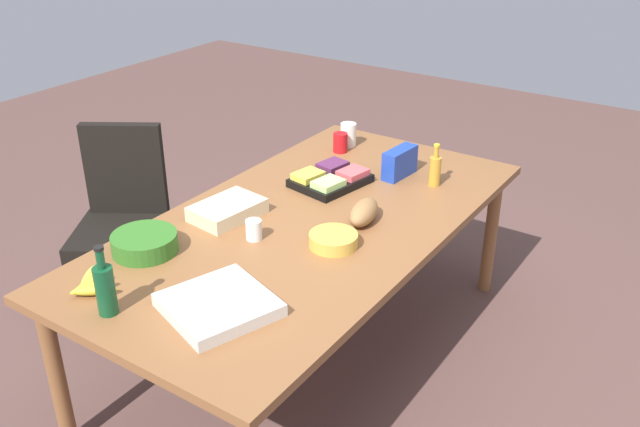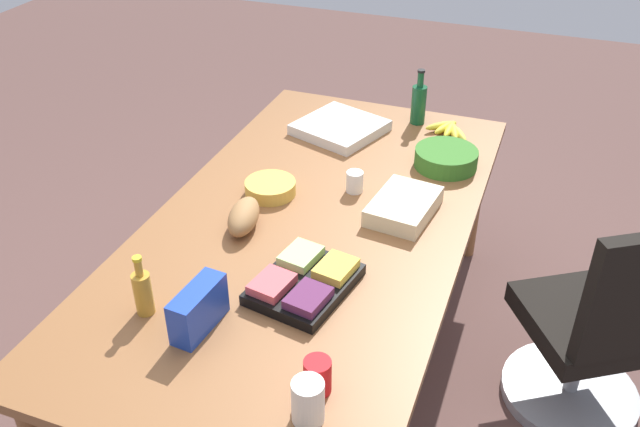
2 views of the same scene
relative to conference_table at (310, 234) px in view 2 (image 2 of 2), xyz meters
name	(u,v)px [view 2 (image 2 of 2)]	position (x,y,z in m)	size (l,w,h in m)	color
ground_plane	(312,361)	(0.00, 0.00, -0.70)	(10.00, 10.00, 0.00)	brown
conference_table	(310,234)	(0.00, 0.00, 0.00)	(2.31, 1.19, 0.76)	brown
office_chair	(594,340)	(-0.14, 1.12, -0.32)	(0.66, 0.66, 0.99)	gray
chip_bag_blue	(198,309)	(0.68, -0.11, 0.14)	(0.22, 0.08, 0.15)	#1D3FAF
paper_cup	(355,182)	(-0.27, 0.09, 0.11)	(0.07, 0.07, 0.09)	white
bread_loaf	(244,216)	(0.13, -0.22, 0.11)	(0.24, 0.11, 0.10)	#9A6D40
pizza_box	(340,127)	(-0.77, -0.14, 0.09)	(0.36, 0.36, 0.05)	silver
red_solo_cup	(317,376)	(0.79, 0.33, 0.12)	(0.08, 0.08, 0.11)	red
chip_bowl	(270,188)	(-0.13, -0.23, 0.09)	(0.21, 0.21, 0.06)	gold
sheet_cake	(404,206)	(-0.18, 0.32, 0.10)	(0.32, 0.22, 0.07)	beige
fruit_platter	(304,281)	(0.39, 0.13, 0.10)	(0.40, 0.34, 0.07)	black
salad_bowl	(446,158)	(-0.61, 0.40, 0.10)	(0.28, 0.28, 0.08)	#326D23
banana_bunch	(450,129)	(-0.93, 0.36, 0.09)	(0.21, 0.23, 0.04)	gold
wine_bottle	(419,103)	(-1.00, 0.18, 0.17)	(0.08, 0.08, 0.28)	#124B28
mayo_jar	(308,401)	(0.90, 0.34, 0.13)	(0.09, 0.09, 0.13)	white
dressing_bottle	(143,291)	(0.68, -0.31, 0.15)	(0.07, 0.07, 0.22)	gold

